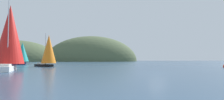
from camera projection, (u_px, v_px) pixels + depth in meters
The scene contains 6 objects.
ground_plane at pixel (157, 73), 28.01m from camera, with size 360.00×360.00×0.00m, color #2D4760.
headland_left at pixel (15, 62), 148.56m from camera, with size 66.00×44.00×33.18m, color #4C5B3D.
headland_center at pixel (92, 61), 160.97m from camera, with size 76.87×44.00×42.38m, color #4C5B3D.
sailboat_red_spinnaker at pixel (10, 36), 35.34m from camera, with size 5.84×9.85×12.46m.
sailboat_orange_sail at pixel (48, 50), 50.35m from camera, with size 6.78×6.82×8.91m.
sailboat_teal_sail at pixel (22, 53), 69.16m from camera, with size 7.47×4.52×8.23m.
Camera 1 is at (-12.32, -26.15, 2.04)m, focal length 30.77 mm.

